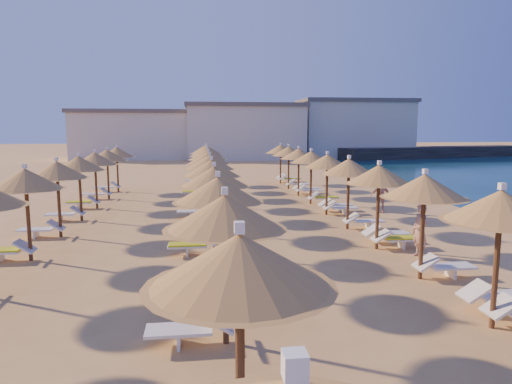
{
  "coord_description": "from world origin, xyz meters",
  "views": [
    {
      "loc": [
        -3.48,
        -15.99,
        4.14
      ],
      "look_at": [
        -1.01,
        4.0,
        1.3
      ],
      "focal_mm": 32.0,
      "sensor_mm": 36.0,
      "label": 1
    }
  ],
  "objects": [
    {
      "name": "ground",
      "position": [
        0.0,
        0.0,
        0.0
      ],
      "size": [
        220.0,
        220.0,
        0.0
      ],
      "primitive_type": "plane",
      "color": "#DFA762",
      "rests_on": "ground"
    },
    {
      "name": "jetty",
      "position": [
        29.81,
        45.04,
        0.75
      ],
      "size": [
        30.02,
        11.57,
        1.5
      ],
      "primitive_type": "cube",
      "rotation": [
        0.0,
        0.0,
        0.26
      ],
      "color": "black",
      "rests_on": "ground"
    },
    {
      "name": "hotel_blocks",
      "position": [
        4.0,
        46.39,
        3.7
      ],
      "size": [
        46.27,
        10.84,
        8.1
      ],
      "color": "silver",
      "rests_on": "ground"
    },
    {
      "name": "parasol_row_east",
      "position": [
        2.52,
        1.83,
        2.53
      ],
      "size": [
        2.34,
        33.87,
        3.05
      ],
      "color": "brown",
      "rests_on": "ground"
    },
    {
      "name": "parasol_row_west",
      "position": [
        -3.03,
        1.83,
        2.53
      ],
      "size": [
        2.34,
        33.87,
        3.05
      ],
      "color": "brown",
      "rests_on": "ground"
    },
    {
      "name": "parasol_row_inland",
      "position": [
        -8.81,
        3.41,
        2.53
      ],
      "size": [
        2.34,
        24.41,
        3.05
      ],
      "color": "brown",
      "rests_on": "ground"
    },
    {
      "name": "loungers",
      "position": [
        -1.99,
        2.06,
        0.34
      ],
      "size": [
        14.39,
        33.02,
        0.66
      ],
      "color": "white",
      "rests_on": "ground"
    },
    {
      "name": "beachgoer_a",
      "position": [
        3.5,
        -2.43,
        0.87
      ],
      "size": [
        0.51,
        0.7,
        1.75
      ],
      "primitive_type": "imported",
      "rotation": [
        0.0,
        0.0,
        -1.41
      ],
      "color": "tan",
      "rests_on": "ground"
    },
    {
      "name": "beachgoer_c",
      "position": [
        5.32,
        5.25,
        0.81
      ],
      "size": [
        1.03,
        0.66,
        1.62
      ],
      "primitive_type": "imported",
      "rotation": [
        0.0,
        0.0,
        -0.3
      ],
      "color": "tan",
      "rests_on": "ground"
    }
  ]
}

